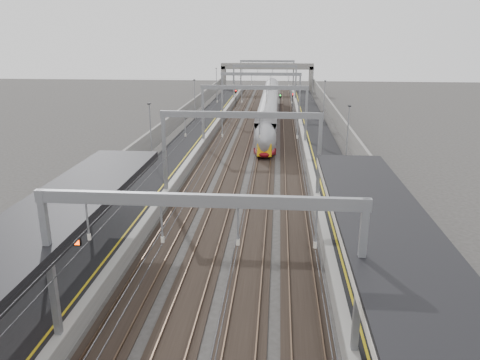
# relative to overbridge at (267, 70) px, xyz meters

# --- Properties ---
(platform_left) EXTENTS (4.00, 120.00, 1.00)m
(platform_left) POSITION_rel_overbridge_xyz_m (-8.00, -55.00, -4.81)
(platform_left) COLOR black
(platform_left) RESTS_ON ground
(platform_right) EXTENTS (4.00, 120.00, 1.00)m
(platform_right) POSITION_rel_overbridge_xyz_m (8.00, -55.00, -4.81)
(platform_right) COLOR black
(platform_right) RESTS_ON ground
(tracks) EXTENTS (11.40, 140.00, 0.20)m
(tracks) POSITION_rel_overbridge_xyz_m (0.00, -55.00, -5.26)
(tracks) COLOR black
(tracks) RESTS_ON ground
(overhead_line) EXTENTS (13.00, 140.00, 6.60)m
(overhead_line) POSITION_rel_overbridge_xyz_m (0.00, -48.38, 0.83)
(overhead_line) COLOR gray
(overhead_line) RESTS_ON platform_left
(canopy_left) EXTENTS (4.40, 30.00, 4.24)m
(canopy_left) POSITION_rel_overbridge_xyz_m (-8.02, -97.01, -0.22)
(canopy_left) COLOR black
(canopy_left) RESTS_ON platform_left
(canopy_right) EXTENTS (4.40, 30.00, 4.24)m
(canopy_right) POSITION_rel_overbridge_xyz_m (8.03, -97.01, -0.22)
(canopy_right) COLOR black
(canopy_right) RESTS_ON platform_right
(overbridge) EXTENTS (22.00, 2.20, 6.90)m
(overbridge) POSITION_rel_overbridge_xyz_m (0.00, 0.00, 0.00)
(overbridge) COLOR slate
(overbridge) RESTS_ON ground
(wall_left) EXTENTS (0.30, 120.00, 3.20)m
(wall_left) POSITION_rel_overbridge_xyz_m (-11.20, -55.00, -3.71)
(wall_left) COLOR slate
(wall_left) RESTS_ON ground
(wall_right) EXTENTS (0.30, 120.00, 3.20)m
(wall_right) POSITION_rel_overbridge_xyz_m (11.20, -55.00, -3.71)
(wall_right) COLOR slate
(wall_right) RESTS_ON ground
(train) EXTENTS (2.56, 46.65, 4.05)m
(train) POSITION_rel_overbridge_xyz_m (1.50, -42.87, -3.31)
(train) COLOR maroon
(train) RESTS_ON ground
(signal_green) EXTENTS (0.32, 0.32, 3.48)m
(signal_green) POSITION_rel_overbridge_xyz_m (-5.20, -25.35, -2.89)
(signal_green) COLOR black
(signal_green) RESTS_ON ground
(signal_red_near) EXTENTS (0.32, 0.32, 3.48)m
(signal_red_near) POSITION_rel_overbridge_xyz_m (3.20, -31.58, -2.89)
(signal_red_near) COLOR black
(signal_red_near) RESTS_ON ground
(signal_red_far) EXTENTS (0.32, 0.32, 3.48)m
(signal_red_far) POSITION_rel_overbridge_xyz_m (5.40, -30.15, -2.89)
(signal_red_far) COLOR black
(signal_red_far) RESTS_ON ground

